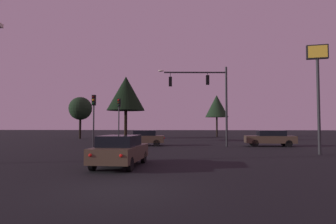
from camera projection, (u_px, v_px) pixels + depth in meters
name	position (u px, v px, depth m)	size (l,w,h in m)	color
ground_plane	(169.00, 142.00, 33.30)	(168.00, 168.00, 0.00)	black
traffic_signal_mast_arm	(208.00, 92.00, 26.64)	(6.53, 0.69, 7.53)	#232326
traffic_light_corner_left	(94.00, 111.00, 24.03)	(0.31, 0.36, 4.60)	#232326
traffic_light_corner_right	(119.00, 112.00, 29.89)	(0.34, 0.37, 4.85)	#232326
car_nearside_lane	(120.00, 150.00, 13.77)	(2.17, 4.39, 1.52)	#473828
car_crossing_left	(144.00, 138.00, 27.81)	(4.17, 2.04, 1.52)	#473828
car_crossing_right	(270.00, 138.00, 27.05)	(4.74, 2.00, 1.52)	#473828
store_sign_illuminated	(318.00, 75.00, 19.66)	(1.42, 0.50, 7.63)	#232326
tree_behind_sign	(217.00, 106.00, 49.68)	(4.04, 4.04, 7.33)	black
tree_left_far	(80.00, 109.00, 42.66)	(3.45, 3.45, 6.27)	black
tree_center_horizon	(126.00, 94.00, 35.30)	(4.73, 4.73, 8.12)	black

